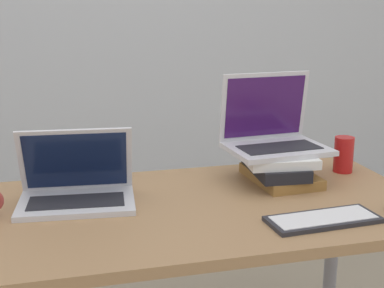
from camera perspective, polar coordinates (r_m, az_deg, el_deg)
name	(u,v)px	position (r m, az deg, el deg)	size (l,w,h in m)	color
desk	(189,232)	(1.57, -0.31, -9.33)	(1.39, 0.70, 0.71)	#9E754C
laptop_left	(76,188)	(1.58, -12.22, -4.62)	(0.35, 0.25, 0.22)	silver
book_stack	(277,166)	(1.75, 9.06, -2.34)	(0.24, 0.28, 0.10)	olive
laptop_on_books	(273,134)	(1.75, 8.63, 1.04)	(0.33, 0.26, 0.24)	silver
wireless_keyboard	(323,219)	(1.47, 13.82, -7.80)	(0.31, 0.14, 0.01)	#28282D
soda_can	(344,154)	(1.90, 15.87, -1.08)	(0.07, 0.07, 0.12)	red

